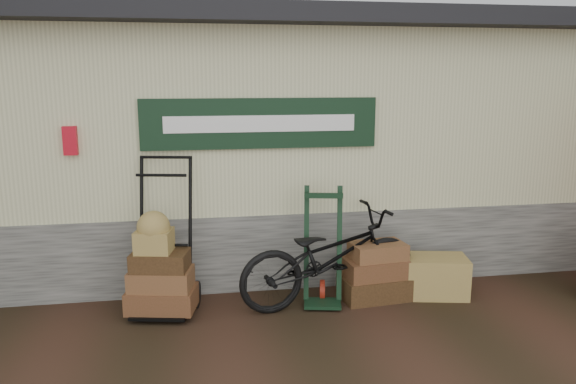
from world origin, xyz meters
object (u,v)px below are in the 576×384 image
(porter_trolley, at_px, (164,234))
(suitcase_stack, at_px, (375,270))
(green_barrow, at_px, (323,247))
(wicker_hamper, at_px, (435,276))
(bicycle, at_px, (330,252))

(porter_trolley, height_order, suitcase_stack, porter_trolley)
(green_barrow, xyz_separation_m, wicker_hamper, (1.32, 0.00, -0.42))
(wicker_hamper, height_order, bicycle, bicycle)
(porter_trolley, xyz_separation_m, wicker_hamper, (3.01, -0.13, -0.61))
(green_barrow, bearing_deg, wicker_hamper, 12.16)
(bicycle, bearing_deg, wicker_hamper, -98.62)
(green_barrow, height_order, suitcase_stack, green_barrow)
(suitcase_stack, xyz_separation_m, wicker_hamper, (0.72, -0.03, -0.10))
(green_barrow, height_order, bicycle, green_barrow)
(porter_trolley, xyz_separation_m, bicycle, (1.75, -0.17, -0.24))
(green_barrow, bearing_deg, porter_trolley, -172.22)
(porter_trolley, bearing_deg, bicycle, 6.49)
(porter_trolley, height_order, wicker_hamper, porter_trolley)
(porter_trolley, xyz_separation_m, suitcase_stack, (2.29, -0.10, -0.51))
(porter_trolley, relative_size, suitcase_stack, 2.26)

